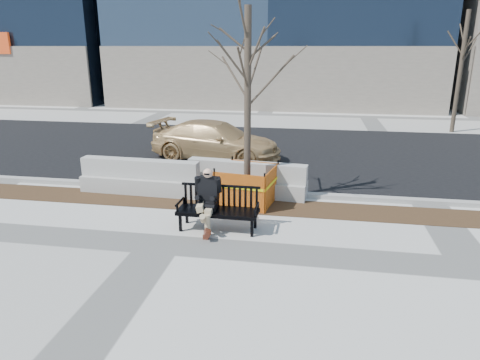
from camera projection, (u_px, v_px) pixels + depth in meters
The scene contains 11 objects.
ground at pixel (160, 244), 9.20m from camera, with size 120.00×120.00×0.00m, color beige.
mulch_strip at pixel (194, 202), 11.65m from camera, with size 40.00×1.20×0.02m, color #47301C.
asphalt_street at pixel (235, 150), 17.49m from camera, with size 60.00×10.40×0.01m, color black.
curb at pixel (202, 189), 12.53m from camera, with size 60.00×0.25×0.12m, color #9E9B93.
bench at pixel (218, 229), 9.94m from camera, with size 1.88×0.67×1.00m, color black, non-canonical shape.
seated_man at pixel (208, 228), 10.03m from camera, with size 0.59×0.98×1.38m, color black, non-canonical shape.
tree_fence at pixel (247, 202), 11.67m from camera, with size 2.11×2.11×5.29m, color orange, non-canonical shape.
sedan at pixel (216, 159), 16.11m from camera, with size 1.95×4.80×1.39m, color tan.
jersey_barrier_left at pixel (141, 192), 12.45m from camera, with size 3.42×0.68×0.98m, color #ABA8A0, non-canonical shape.
jersey_barrier_right at pixel (247, 194), 12.29m from camera, with size 3.35×0.67×0.96m, color #ABA8A0, non-canonical shape.
far_tree_right at pixel (451, 132), 21.26m from camera, with size 2.24×2.24×6.04m, color #483C2E, non-canonical shape.
Camera 1 is at (3.07, -7.99, 4.00)m, focal length 32.62 mm.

